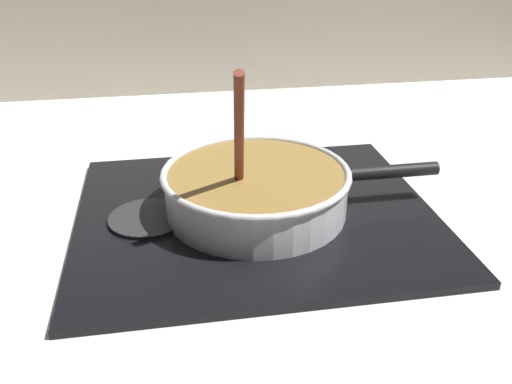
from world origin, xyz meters
TOP-DOWN VIEW (x-y plane):
  - ground at (0.00, 0.00)m, footprint 2.40×1.60m
  - hob_plate at (0.01, 0.08)m, footprint 0.56×0.48m
  - burner_ring at (0.01, 0.08)m, footprint 0.17×0.17m
  - spare_burner at (-0.16, 0.08)m, footprint 0.12×0.12m
  - cooking_pan at (0.01, 0.08)m, footprint 0.45×0.29m

SIDE VIEW (x-z plane):
  - ground at x=0.00m, z-range -0.04..0.00m
  - hob_plate at x=0.01m, z-range 0.00..0.01m
  - spare_burner at x=-0.16m, z-range 0.01..0.02m
  - burner_ring at x=0.01m, z-range 0.01..0.02m
  - cooking_pan at x=0.01m, z-range -0.08..0.18m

